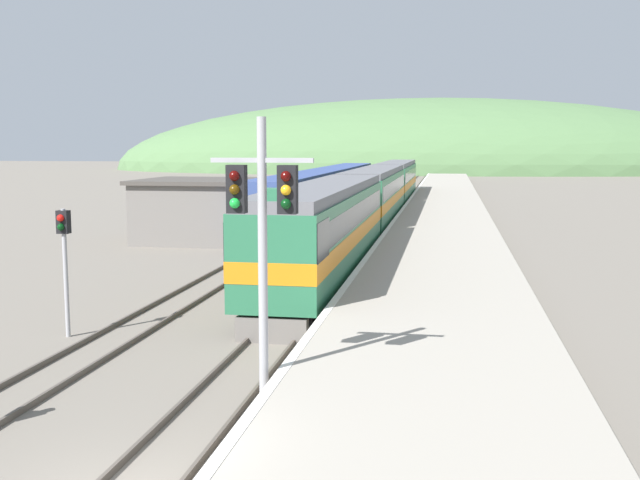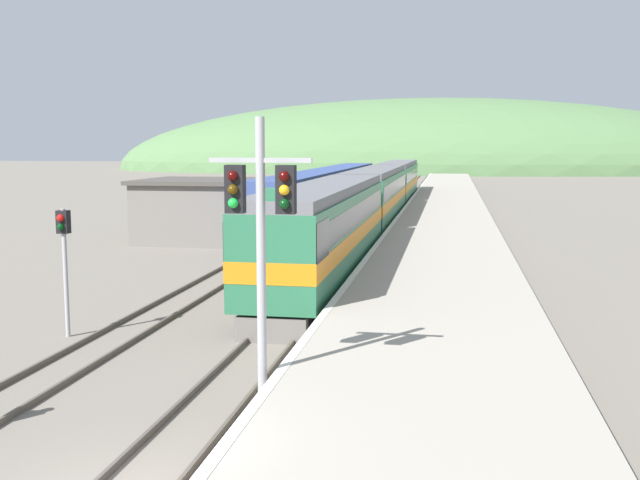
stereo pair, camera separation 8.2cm
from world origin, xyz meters
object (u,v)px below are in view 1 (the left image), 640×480
at_px(carriage_third, 397,181).
at_px(siding_train, 326,193).
at_px(carriage_second, 375,196).
at_px(signal_mast_main, 262,226).
at_px(signal_post_siding, 64,246).
at_px(express_train_lead_car, 325,230).

height_order(carriage_third, siding_train, carriage_third).
height_order(carriage_second, signal_mast_main, signal_mast_main).
relative_size(carriage_second, carriage_third, 1.00).
height_order(carriage_third, signal_post_siding, carriage_third).
bearing_deg(signal_mast_main, express_train_lead_car, 94.70).
relative_size(express_train_lead_car, siding_train, 0.47).
distance_m(carriage_second, siding_train, 8.85).
relative_size(carriage_second, signal_post_siding, 5.35).
xyz_separation_m(siding_train, signal_post_siding, (-1.62, -39.86, 0.82)).
bearing_deg(express_train_lead_car, signal_mast_main, -85.30).
bearing_deg(signal_post_siding, express_train_lead_car, 58.01).
bearing_deg(signal_mast_main, carriage_second, 91.99).
xyz_separation_m(carriage_second, carriage_third, (0.00, 22.31, 0.00)).
distance_m(carriage_second, signal_mast_main, 38.36).
height_order(carriage_second, siding_train, carriage_second).
bearing_deg(siding_train, carriage_second, -57.07).
xyz_separation_m(express_train_lead_car, signal_mast_main, (1.33, -16.15, 1.90)).
distance_m(express_train_lead_car, carriage_third, 44.45).
relative_size(express_train_lead_car, carriage_second, 0.96).
xyz_separation_m(express_train_lead_car, siding_train, (-4.81, 29.56, -0.30)).
relative_size(carriage_second, signal_mast_main, 3.28).
bearing_deg(express_train_lead_car, signal_post_siding, -121.99).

